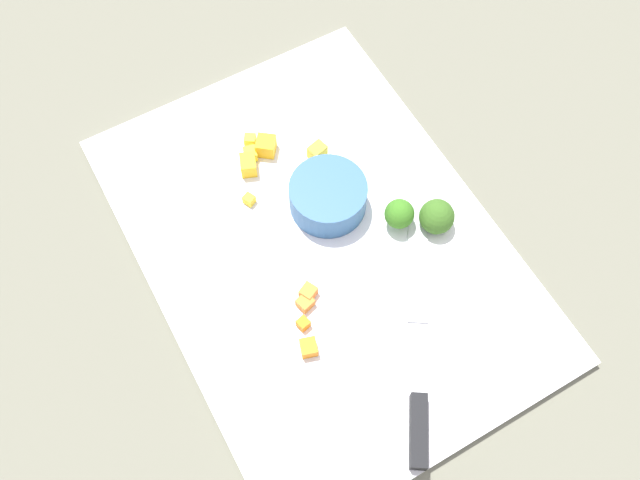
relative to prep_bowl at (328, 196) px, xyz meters
The scene contains 16 objects.
ground_plane 0.06m from the prep_bowl, 39.70° to the right, with size 4.00×4.00×0.00m, color #676857.
cutting_board 0.06m from the prep_bowl, 39.70° to the right, with size 0.54×0.38×0.01m, color white.
prep_bowl is the anchor object (origin of this frame).
chef_knife 0.22m from the prep_bowl, ahead, with size 0.27×0.19×0.02m.
carrot_dice_0 0.15m from the prep_bowl, 39.80° to the right, with size 0.01×0.01×0.01m, color orange.
carrot_dice_1 0.13m from the prep_bowl, 40.89° to the right, with size 0.02×0.02×0.01m, color orange.
carrot_dice_2 0.12m from the prep_bowl, 40.44° to the right, with size 0.02×0.02×0.01m, color orange.
carrot_dice_3 0.18m from the prep_bowl, 36.33° to the right, with size 0.02×0.02×0.02m, color orange.
pepper_dice_0 0.07m from the prep_bowl, 160.95° to the left, with size 0.02×0.02×0.02m, color yellow.
pepper_dice_1 0.11m from the prep_bowl, 164.69° to the right, with size 0.02×0.02×0.02m, color yellow.
pepper_dice_2 0.13m from the prep_bowl, 162.29° to the right, with size 0.01×0.01×0.01m, color yellow.
pepper_dice_3 0.12m from the prep_bowl, 154.75° to the right, with size 0.02×0.01×0.01m, color yellow.
pepper_dice_4 0.11m from the prep_bowl, 146.44° to the right, with size 0.02×0.02×0.02m, color yellow.
pepper_dice_5 0.09m from the prep_bowl, 121.64° to the right, with size 0.01×0.01×0.01m, color yellow.
broccoli_floret_0 0.08m from the prep_bowl, 43.63° to the left, with size 0.03×0.03×0.04m.
broccoli_floret_1 0.13m from the prep_bowl, 48.64° to the left, with size 0.04×0.04×0.04m.
Camera 1 is at (0.30, -0.17, 0.72)m, focal length 38.24 mm.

